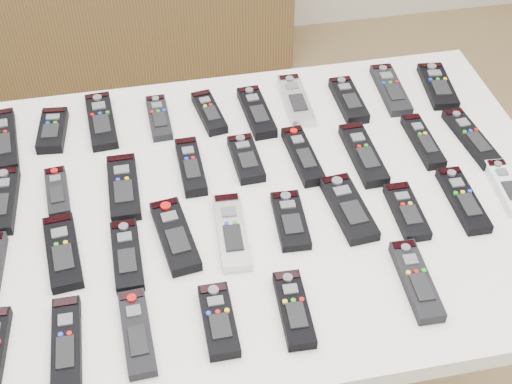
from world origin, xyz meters
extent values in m
cube|color=white|center=(0.13, 0.09, 0.76)|extent=(1.25, 0.88, 0.04)
cylinder|color=beige|center=(-0.43, 0.47, 0.37)|extent=(0.04, 0.04, 0.74)
cylinder|color=beige|center=(0.70, 0.47, 0.37)|extent=(0.04, 0.04, 0.74)
cube|color=black|center=(-0.38, 0.36, 0.79)|extent=(0.08, 0.21, 0.02)
cube|color=black|center=(-0.27, 0.38, 0.79)|extent=(0.07, 0.14, 0.02)
cube|color=black|center=(-0.17, 0.40, 0.79)|extent=(0.07, 0.20, 0.02)
cube|color=black|center=(-0.04, 0.38, 0.79)|extent=(0.05, 0.15, 0.02)
cube|color=black|center=(0.08, 0.38, 0.79)|extent=(0.07, 0.15, 0.02)
cube|color=black|center=(0.19, 0.36, 0.79)|extent=(0.06, 0.18, 0.02)
cube|color=#B7B7BC|center=(0.28, 0.38, 0.79)|extent=(0.06, 0.18, 0.02)
cube|color=black|center=(0.41, 0.36, 0.79)|extent=(0.05, 0.16, 0.02)
cube|color=black|center=(0.52, 0.38, 0.79)|extent=(0.06, 0.19, 0.02)
cube|color=black|center=(0.63, 0.37, 0.79)|extent=(0.08, 0.17, 0.02)
cube|color=black|center=(-0.37, 0.17, 0.79)|extent=(0.07, 0.18, 0.02)
cube|color=black|center=(-0.26, 0.18, 0.79)|extent=(0.05, 0.14, 0.02)
cube|color=black|center=(-0.13, 0.17, 0.79)|extent=(0.06, 0.18, 0.02)
cube|color=black|center=(0.01, 0.20, 0.79)|extent=(0.05, 0.17, 0.02)
cube|color=black|center=(0.13, 0.20, 0.79)|extent=(0.06, 0.14, 0.02)
cube|color=black|center=(0.25, 0.19, 0.79)|extent=(0.06, 0.18, 0.02)
cube|color=black|center=(0.38, 0.17, 0.79)|extent=(0.06, 0.19, 0.02)
cube|color=black|center=(0.52, 0.18, 0.79)|extent=(0.04, 0.17, 0.02)
cube|color=black|center=(0.63, 0.18, 0.79)|extent=(0.06, 0.20, 0.02)
cube|color=black|center=(-0.25, 0.01, 0.79)|extent=(0.07, 0.18, 0.02)
cube|color=black|center=(-0.14, -0.02, 0.79)|extent=(0.05, 0.17, 0.02)
cube|color=black|center=(-0.04, 0.01, 0.79)|extent=(0.08, 0.19, 0.02)
cube|color=#B7B7BC|center=(0.07, 0.00, 0.79)|extent=(0.06, 0.19, 0.02)
cube|color=black|center=(0.18, 0.01, 0.79)|extent=(0.06, 0.15, 0.02)
cube|color=black|center=(0.30, 0.02, 0.79)|extent=(0.08, 0.18, 0.02)
cube|color=black|center=(0.41, -0.01, 0.79)|extent=(0.05, 0.15, 0.02)
cube|color=black|center=(0.54, -0.01, 0.79)|extent=(0.05, 0.18, 0.02)
cube|color=silver|center=(0.64, 0.01, 0.79)|extent=(0.06, 0.16, 0.02)
cube|color=black|center=(-0.25, -0.20, 0.79)|extent=(0.05, 0.18, 0.02)
cube|color=black|center=(-0.13, -0.20, 0.79)|extent=(0.05, 0.17, 0.02)
cube|color=black|center=(0.01, -0.20, 0.79)|extent=(0.05, 0.15, 0.02)
cube|color=black|center=(0.14, -0.20, 0.79)|extent=(0.06, 0.16, 0.02)
cube|color=black|center=(0.37, -0.18, 0.79)|extent=(0.05, 0.18, 0.02)
camera|label=1|loc=(-0.07, -0.92, 1.79)|focal=50.00mm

